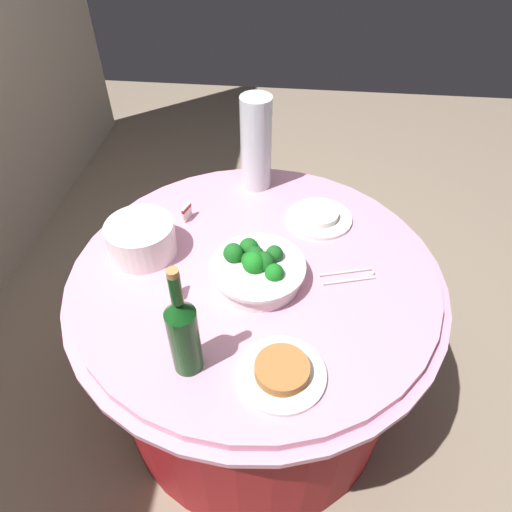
# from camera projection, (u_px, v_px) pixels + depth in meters

# --- Properties ---
(ground_plane) EXTENTS (6.00, 6.00, 0.00)m
(ground_plane) POSITION_uv_depth(u_px,v_px,m) (256.00, 393.00, 1.91)
(ground_plane) COLOR gray
(buffet_table) EXTENTS (1.16, 1.16, 0.74)m
(buffet_table) POSITION_uv_depth(u_px,v_px,m) (256.00, 339.00, 1.65)
(buffet_table) COLOR maroon
(buffet_table) RESTS_ON ground_plane
(broccoli_bowl) EXTENTS (0.28, 0.28, 0.11)m
(broccoli_bowl) POSITION_uv_depth(u_px,v_px,m) (257.00, 268.00, 1.33)
(broccoli_bowl) COLOR white
(broccoli_bowl) RESTS_ON buffet_table
(plate_stack) EXTENTS (0.21, 0.21, 0.11)m
(plate_stack) POSITION_uv_depth(u_px,v_px,m) (141.00, 239.00, 1.41)
(plate_stack) COLOR white
(plate_stack) RESTS_ON buffet_table
(wine_bottle) EXTENTS (0.07, 0.07, 0.34)m
(wine_bottle) POSITION_uv_depth(u_px,v_px,m) (183.00, 333.00, 1.06)
(wine_bottle) COLOR #124818
(wine_bottle) RESTS_ON buffet_table
(decorative_fruit_vase) EXTENTS (0.11, 0.11, 0.34)m
(decorative_fruit_vase) POSITION_uv_depth(u_px,v_px,m) (256.00, 149.00, 1.61)
(decorative_fruit_vase) COLOR silver
(decorative_fruit_vase) RESTS_ON buffet_table
(serving_tongs) EXTENTS (0.09, 0.17, 0.01)m
(serving_tongs) POSITION_uv_depth(u_px,v_px,m) (350.00, 276.00, 1.36)
(serving_tongs) COLOR silver
(serving_tongs) RESTS_ON buffet_table
(food_plate_rice) EXTENTS (0.22, 0.22, 0.03)m
(food_plate_rice) POSITION_uv_depth(u_px,v_px,m) (320.00, 217.00, 1.55)
(food_plate_rice) COLOR white
(food_plate_rice) RESTS_ON buffet_table
(food_plate_peanuts) EXTENTS (0.22, 0.22, 0.04)m
(food_plate_peanuts) POSITION_uv_depth(u_px,v_px,m) (282.00, 372.00, 1.11)
(food_plate_peanuts) COLOR white
(food_plate_peanuts) RESTS_ON buffet_table
(label_placard_front) EXTENTS (0.05, 0.02, 0.05)m
(label_placard_front) POSITION_uv_depth(u_px,v_px,m) (187.00, 212.00, 1.54)
(label_placard_front) COLOR white
(label_placard_front) RESTS_ON buffet_table
(label_placard_mid) EXTENTS (0.05, 0.01, 0.05)m
(label_placard_mid) POSITION_uv_depth(u_px,v_px,m) (177.00, 289.00, 1.29)
(label_placard_mid) COLOR white
(label_placard_mid) RESTS_ON buffet_table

